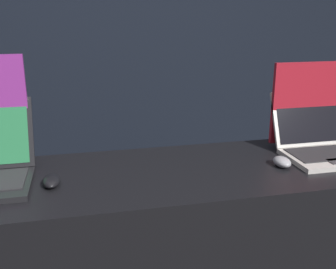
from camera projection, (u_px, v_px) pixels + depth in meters
wall_back at (117, 30)px, 3.02m from camera, size 8.00×0.05×2.80m
mouse_front at (51, 181)px, 1.41m from camera, size 0.06×0.11×0.03m
laptop_back at (320, 141)px, 1.71m from camera, size 0.34×0.36×0.25m
mouse_back at (282, 162)px, 1.58m from camera, size 0.06×0.09×0.04m
promo_stand_back at (306, 107)px, 1.79m from camera, size 0.34×0.07×0.39m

